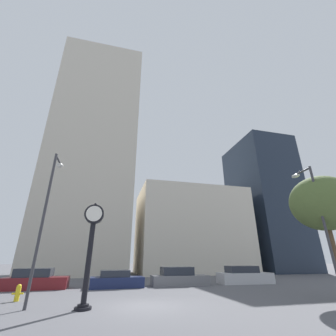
% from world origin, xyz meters
% --- Properties ---
extents(ground_plane, '(200.00, 200.00, 0.00)m').
position_xyz_m(ground_plane, '(0.00, 0.00, 0.00)').
color(ground_plane, '#515156').
extents(building_tall_tower, '(12.74, 12.00, 36.86)m').
position_xyz_m(building_tall_tower, '(-5.49, 24.00, 18.43)').
color(building_tall_tower, beige).
rests_on(building_tall_tower, ground_plane).
extents(building_storefront_row, '(16.74, 12.00, 12.60)m').
position_xyz_m(building_storefront_row, '(10.90, 24.00, 6.30)').
color(building_storefront_row, beige).
rests_on(building_storefront_row, ground_plane).
extents(building_glass_modern, '(9.05, 12.00, 23.66)m').
position_xyz_m(building_glass_modern, '(25.85, 24.00, 11.83)').
color(building_glass_modern, '#1E2838').
rests_on(building_glass_modern, ground_plane).
extents(street_clock, '(0.92, 0.74, 4.70)m').
position_xyz_m(street_clock, '(-2.67, -0.16, 2.92)').
color(street_clock, black).
rests_on(street_clock, ground_plane).
extents(car_maroon, '(4.45, 1.99, 1.40)m').
position_xyz_m(car_maroon, '(-6.83, 8.22, 0.59)').
color(car_maroon, maroon).
rests_on(car_maroon, ground_plane).
extents(car_navy, '(4.08, 2.11, 1.23)m').
position_xyz_m(car_navy, '(-1.01, 7.76, 0.52)').
color(car_navy, '#19234C').
rests_on(car_navy, ground_plane).
extents(car_grey, '(4.78, 1.90, 1.42)m').
position_xyz_m(car_grey, '(4.16, 8.16, 0.59)').
color(car_grey, slate).
rests_on(car_grey, ground_plane).
extents(car_silver, '(4.83, 2.18, 1.46)m').
position_xyz_m(car_silver, '(10.25, 8.02, 0.62)').
color(car_silver, '#BCBCC1').
rests_on(car_silver, ground_plane).
extents(fire_hydrant_near, '(0.55, 0.24, 0.80)m').
position_xyz_m(fire_hydrant_near, '(-6.23, 2.89, 0.41)').
color(fire_hydrant_near, yellow).
rests_on(fire_hydrant_near, ground_plane).
extents(street_lamp_left, '(0.36, 1.57, 7.44)m').
position_xyz_m(street_lamp_left, '(-5.10, 0.73, 4.83)').
color(street_lamp_left, '#38383D').
rests_on(street_lamp_left, ground_plane).
extents(street_lamp_right, '(0.36, 1.57, 7.37)m').
position_xyz_m(street_lamp_right, '(9.83, -1.31, 4.80)').
color(street_lamp_right, '#38383D').
rests_on(street_lamp_right, ground_plane).
extents(bare_tree, '(3.78, 3.78, 7.03)m').
position_xyz_m(bare_tree, '(11.02, -0.84, 5.31)').
color(bare_tree, brown).
rests_on(bare_tree, ground_plane).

